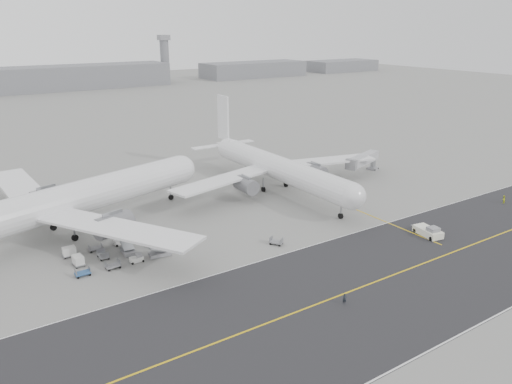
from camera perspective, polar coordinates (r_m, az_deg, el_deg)
ground at (r=86.79m, az=0.19°, el=-7.20°), size 700.00×700.00×0.00m
taxiway at (r=77.33m, az=10.94°, el=-11.01°), size 220.00×59.00×0.03m
horizon_buildings at (r=335.30m, az=-21.08°, el=10.90°), size 520.00×28.00×28.00m
control_tower at (r=360.44m, az=-10.39°, el=14.87°), size 7.00×7.00×31.25m
airliner_a at (r=99.12m, az=-21.27°, el=-1.13°), size 63.53×62.22×22.52m
airliner_b at (r=118.62m, az=2.28°, el=2.88°), size 56.69×57.30×19.77m
pushback_tug at (r=99.39m, az=19.11°, el=-4.29°), size 3.56×7.52×2.12m
jet_bridge at (r=134.33m, az=12.15°, el=3.55°), size 14.77×7.21×5.56m
gse_cluster at (r=89.78m, az=-15.66°, el=-7.03°), size 20.65×15.82×1.82m
stray_dolly at (r=90.80m, az=2.33°, el=-6.00°), size 2.45×2.75×1.44m
ground_crew_a at (r=73.45m, az=10.09°, el=-11.95°), size 0.69×0.59×1.59m
ground_crew_b at (r=123.67m, az=26.43°, el=-0.76°), size 0.93×0.74×1.85m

